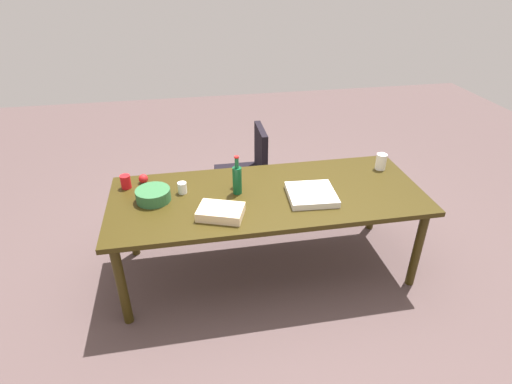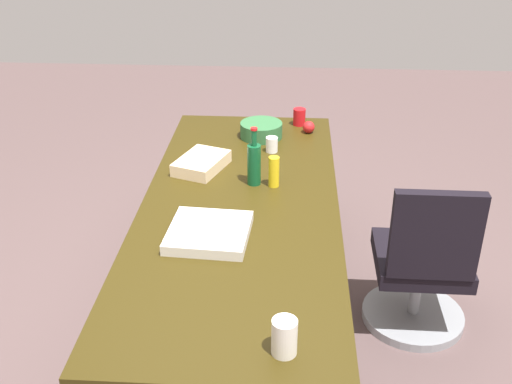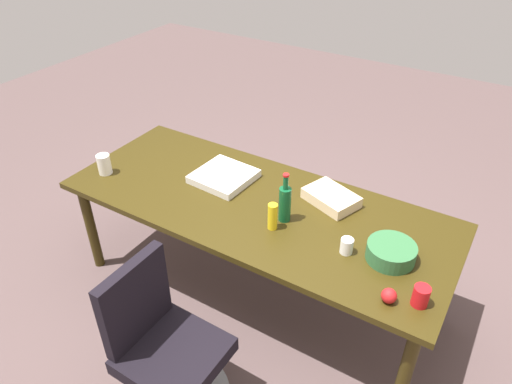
{
  "view_description": "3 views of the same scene",
  "coord_description": "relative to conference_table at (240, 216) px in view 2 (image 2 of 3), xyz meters",
  "views": [
    {
      "loc": [
        0.59,
        2.72,
        2.41
      ],
      "look_at": [
        0.11,
        0.1,
        0.84
      ],
      "focal_mm": 28.85,
      "sensor_mm": 36.0,
      "label": 1
    },
    {
      "loc": [
        -2.7,
        -0.25,
        2.25
      ],
      "look_at": [
        -0.02,
        -0.08,
        0.84
      ],
      "focal_mm": 43.27,
      "sensor_mm": 36.0,
      "label": 2
    },
    {
      "loc": [
        1.25,
        -2.04,
        2.49
      ],
      "look_at": [
        -0.0,
        0.0,
        0.83
      ],
      "focal_mm": 33.29,
      "sensor_mm": 36.0,
      "label": 3
    }
  ],
  "objects": [
    {
      "name": "conference_table",
      "position": [
        0.0,
        0.0,
        0.0
      ],
      "size": [
        2.46,
        0.99,
        0.75
      ],
      "color": "#33280B",
      "rests_on": "ground"
    },
    {
      "name": "salad_bowl",
      "position": [
        0.88,
        -0.06,
        0.11
      ],
      "size": [
        0.28,
        0.28,
        0.09
      ],
      "primitive_type": "cylinder",
      "rotation": [
        0.0,
        0.0,
        0.06
      ],
      "color": "#2F6538",
      "rests_on": "conference_table"
    },
    {
      "name": "red_solo_cup",
      "position": [
        1.1,
        -0.3,
        0.12
      ],
      "size": [
        0.1,
        0.1,
        0.11
      ],
      "primitive_type": "cylinder",
      "rotation": [
        0.0,
        0.0,
        -0.35
      ],
      "color": "red",
      "rests_on": "conference_table"
    },
    {
      "name": "mayo_jar",
      "position": [
        -1.06,
        -0.24,
        0.14
      ],
      "size": [
        0.1,
        0.1,
        0.14
      ],
      "primitive_type": "cylinder",
      "rotation": [
        0.0,
        0.0,
        -0.06
      ],
      "color": "white",
      "rests_on": "conference_table"
    },
    {
      "name": "wine_bottle",
      "position": [
        0.23,
        -0.06,
        0.19
      ],
      "size": [
        0.07,
        0.07,
        0.32
      ],
      "color": "#104E2A",
      "rests_on": "conference_table"
    },
    {
      "name": "mustard_bottle",
      "position": [
        0.21,
        -0.16,
        0.15
      ],
      "size": [
        0.06,
        0.06,
        0.17
      ],
      "primitive_type": "cylinder",
      "rotation": [
        0.0,
        0.0,
        -0.01
      ],
      "color": "yellow",
      "rests_on": "conference_table"
    },
    {
      "name": "pizza_box",
      "position": [
        -0.32,
        0.11,
        0.09
      ],
      "size": [
        0.38,
        0.38,
        0.05
      ],
      "primitive_type": "cube",
      "rotation": [
        0.0,
        0.0,
        -0.07
      ],
      "color": "silver",
      "rests_on": "conference_table"
    },
    {
      "name": "ground_plane",
      "position": [
        0.0,
        0.0,
        -0.69
      ],
      "size": [
        10.0,
        10.0,
        0.0
      ],
      "primitive_type": "plane",
      "color": "brown"
    },
    {
      "name": "paper_cup",
      "position": [
        0.66,
        -0.14,
        0.11
      ],
      "size": [
        0.07,
        0.07,
        0.09
      ],
      "primitive_type": "cylinder",
      "rotation": [
        0.0,
        0.0,
        -0.02
      ],
      "color": "white",
      "rests_on": "conference_table"
    },
    {
      "name": "office_chair",
      "position": [
        0.04,
        -0.96,
        -0.34
      ],
      "size": [
        0.56,
        0.56,
        0.92
      ],
      "color": "gray",
      "rests_on": "ground"
    },
    {
      "name": "sheet_cake",
      "position": [
        0.4,
        0.25,
        0.1
      ],
      "size": [
        0.38,
        0.32,
        0.07
      ],
      "primitive_type": "cube",
      "rotation": [
        0.0,
        0.0,
        -0.35
      ],
      "color": "beige",
      "rests_on": "conference_table"
    },
    {
      "name": "apple_red",
      "position": [
        0.97,
        -0.36,
        0.11
      ],
      "size": [
        0.08,
        0.08,
        0.08
      ],
      "primitive_type": "sphere",
      "rotation": [
        0.0,
        0.0,
        0.07
      ],
      "color": "red",
      "rests_on": "conference_table"
    }
  ]
}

